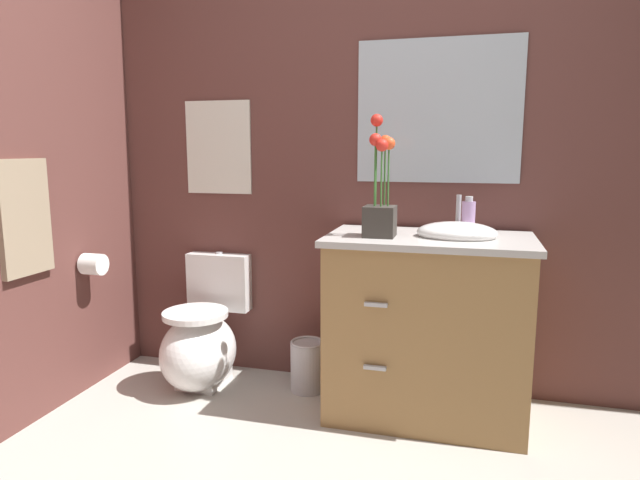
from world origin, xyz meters
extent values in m
cube|color=brown|center=(0.20, 1.56, 1.25)|extent=(4.62, 0.05, 2.50)
ellipsoid|color=white|center=(-0.91, 1.22, 0.20)|extent=(0.38, 0.48, 0.40)
cube|color=white|center=(-0.91, 1.27, 0.09)|extent=(0.22, 0.26, 0.18)
cube|color=white|center=(-0.91, 1.50, 0.52)|extent=(0.36, 0.13, 0.32)
cylinder|color=white|center=(-0.91, 1.20, 0.42)|extent=(0.34, 0.34, 0.03)
cylinder|color=#B7B7BC|center=(-0.91, 1.50, 0.68)|extent=(0.04, 0.04, 0.02)
cube|color=#9E7242|center=(0.27, 1.24, 0.42)|extent=(0.90, 0.52, 0.84)
cube|color=#BCB7B2|center=(0.27, 1.24, 0.86)|extent=(0.94, 0.56, 0.03)
ellipsoid|color=white|center=(0.39, 1.24, 0.89)|extent=(0.36, 0.26, 0.10)
cylinder|color=#B7B7BC|center=(0.39, 1.40, 0.96)|extent=(0.02, 0.02, 0.18)
cube|color=#B7B7BC|center=(0.07, 0.96, 0.61)|extent=(0.10, 0.02, 0.02)
cube|color=#B7B7BC|center=(0.07, 0.96, 0.32)|extent=(0.10, 0.02, 0.02)
cube|color=#38332D|center=(0.05, 1.16, 0.94)|extent=(0.14, 0.14, 0.14)
cylinder|color=#386B2D|center=(0.09, 1.16, 1.15)|extent=(0.01, 0.01, 0.28)
sphere|color=#EA4C23|center=(0.09, 1.16, 1.29)|extent=(0.06, 0.06, 0.06)
cylinder|color=#386B2D|center=(0.07, 1.20, 1.16)|extent=(0.01, 0.01, 0.29)
sphere|color=#EA4C23|center=(0.07, 1.20, 1.30)|extent=(0.06, 0.06, 0.06)
cylinder|color=#386B2D|center=(0.03, 1.19, 1.20)|extent=(0.01, 0.01, 0.38)
sphere|color=red|center=(0.03, 1.19, 1.39)|extent=(0.06, 0.06, 0.06)
cylinder|color=#386B2D|center=(0.03, 1.14, 1.16)|extent=(0.01, 0.01, 0.30)
sphere|color=red|center=(0.03, 1.14, 1.31)|extent=(0.06, 0.06, 0.06)
cylinder|color=#386B2D|center=(0.06, 1.14, 1.15)|extent=(0.01, 0.01, 0.27)
sphere|color=red|center=(0.06, 1.14, 1.28)|extent=(0.06, 0.06, 0.06)
cylinder|color=#B28CBF|center=(0.44, 1.34, 0.95)|extent=(0.06, 0.06, 0.15)
cylinder|color=#B7B7BC|center=(0.44, 1.34, 1.04)|extent=(0.03, 0.03, 0.02)
cylinder|color=#B7B7BC|center=(-0.35, 1.34, 0.13)|extent=(0.18, 0.18, 0.26)
torus|color=#B7B7BC|center=(-0.35, 1.34, 0.27)|extent=(0.18, 0.18, 0.01)
cube|color=silver|center=(-0.91, 1.53, 1.27)|extent=(0.38, 0.01, 0.51)
cube|color=#B2BCC6|center=(0.27, 1.53, 1.45)|extent=(0.80, 0.01, 0.70)
cube|color=gray|center=(-1.47, 0.70, 0.96)|extent=(0.03, 0.28, 0.52)
cylinder|color=white|center=(-1.41, 1.07, 0.68)|extent=(0.11, 0.11, 0.11)
camera|label=1|loc=(0.44, -1.30, 1.27)|focal=30.85mm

